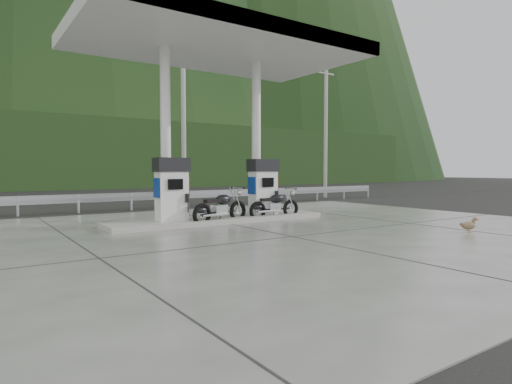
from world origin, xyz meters
TOP-DOWN VIEW (x-y plane):
  - ground at (0.00, 0.00)m, footprint 160.00×160.00m
  - forecourt_apron at (0.00, 0.00)m, footprint 18.00×14.00m
  - pump_island at (0.00, 2.50)m, footprint 7.00×1.40m
  - gas_pump_left at (-1.60, 2.50)m, footprint 0.95×0.55m
  - gas_pump_right at (1.60, 2.50)m, footprint 0.95×0.55m
  - canopy_column_left at (-1.60, 2.90)m, footprint 0.30×0.30m
  - canopy_column_right at (1.60, 2.90)m, footprint 0.30×0.30m
  - canopy_roof at (0.00, 2.50)m, footprint 8.50×5.00m
  - guardrail at (0.00, 8.00)m, footprint 26.00×0.16m
  - road at (0.00, 11.50)m, footprint 60.00×7.00m
  - utility_pole_b at (2.00, 9.50)m, footprint 0.22×0.22m
  - utility_pole_c at (11.00, 9.50)m, footprint 0.22×0.22m
  - tree_band at (0.00, 30.00)m, footprint 80.00×6.00m
  - forested_hills at (0.00, 60.00)m, footprint 100.00×40.00m
  - motorcycle_left at (-0.18, 2.18)m, footprint 2.05×1.05m
  - motorcycle_right at (1.86, 2.22)m, footprint 1.83×0.58m
  - duck at (4.17, -3.01)m, footprint 0.48×0.30m

SIDE VIEW (x-z plane):
  - ground at x=0.00m, z-range 0.00..0.00m
  - forested_hills at x=0.00m, z-range -70.00..70.00m
  - road at x=0.00m, z-range 0.00..0.01m
  - forecourt_apron at x=0.00m, z-range 0.00..0.02m
  - pump_island at x=0.00m, z-range 0.02..0.17m
  - duck at x=4.17m, z-range 0.02..0.36m
  - motorcycle_right at x=1.86m, z-range 0.02..0.89m
  - motorcycle_left at x=-0.18m, z-range 0.02..0.95m
  - guardrail at x=0.00m, z-range 0.00..1.42m
  - gas_pump_left at x=-1.60m, z-range 0.17..1.97m
  - gas_pump_right at x=1.60m, z-range 0.17..1.97m
  - canopy_column_left at x=-1.60m, z-range 0.17..5.17m
  - canopy_column_right at x=1.60m, z-range 0.17..5.17m
  - tree_band at x=0.00m, z-range 0.00..6.00m
  - utility_pole_b at x=2.00m, z-range 0.00..8.00m
  - utility_pole_c at x=11.00m, z-range 0.00..8.00m
  - canopy_roof at x=0.00m, z-range 5.17..5.57m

